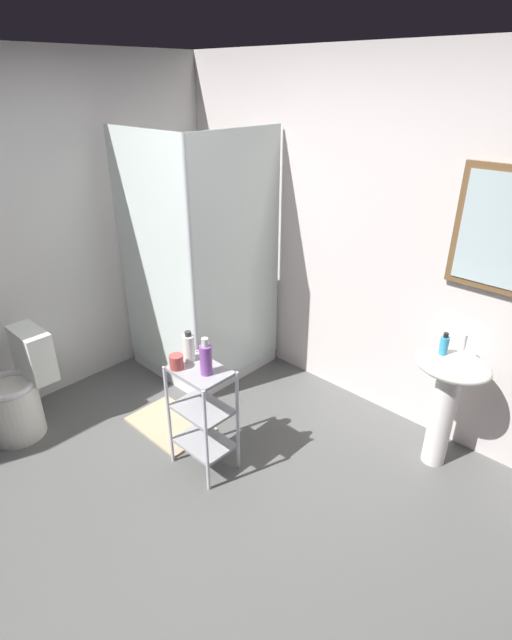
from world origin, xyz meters
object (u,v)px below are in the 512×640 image
at_px(bath_mat, 170,424).
at_px(lotion_bottle_white, 189,347).
at_px(shower_stall, 202,321).
at_px(hand_soap_bottle, 444,345).
at_px(rinse_cup, 176,362).
at_px(storage_cart, 202,411).
at_px(toilet, 18,394).
at_px(pedestal_sink, 447,388).
at_px(conditioner_bottle_purple, 206,359).

bearing_deg(bath_mat, lotion_bottle_white, -8.39).
bearing_deg(lotion_bottle_white, shower_stall, 136.03).
xyz_separation_m(hand_soap_bottle, rinse_cup, (-1.12, -1.14, -0.09)).
bearing_deg(storage_cart, toilet, -151.10).
distance_m(toilet, bath_mat, 1.08).
bearing_deg(bath_mat, hand_soap_bottle, 32.89).
bearing_deg(pedestal_sink, toilet, -142.63).
relative_size(shower_stall, lotion_bottle_white, 10.16).
bearing_deg(lotion_bottle_white, hand_soap_bottle, 41.84).
relative_size(hand_soap_bottle, rinse_cup, 1.58).
bearing_deg(shower_stall, hand_soap_bottle, 8.19).
relative_size(shower_stall, rinse_cup, 22.65).
height_order(conditioner_bottle_purple, bath_mat, conditioner_bottle_purple).
relative_size(pedestal_sink, conditioner_bottle_purple, 3.44).
bearing_deg(hand_soap_bottle, toilet, -142.19).
bearing_deg(toilet, shower_stall, 78.37).
relative_size(toilet, storage_cart, 1.03).
xyz_separation_m(pedestal_sink, storage_cart, (-1.08, -1.08, -0.14)).
height_order(shower_stall, storage_cart, shower_stall).
distance_m(pedestal_sink, hand_soap_bottle, 0.30).
bearing_deg(toilet, storage_cart, 28.90).
xyz_separation_m(rinse_cup, bath_mat, (-0.38, 0.17, -0.78)).
relative_size(toilet, bath_mat, 1.27).
height_order(lotion_bottle_white, rinse_cup, lotion_bottle_white).
relative_size(pedestal_sink, storage_cart, 1.09).
height_order(hand_soap_bottle, rinse_cup, hand_soap_bottle).
distance_m(hand_soap_bottle, conditioner_bottle_purple, 1.42).
distance_m(conditioner_bottle_purple, bath_mat, 1.00).
xyz_separation_m(shower_stall, hand_soap_bottle, (1.92, 0.28, 0.41)).
bearing_deg(bath_mat, conditioner_bottle_purple, -8.67).
height_order(pedestal_sink, bath_mat, pedestal_sink).
bearing_deg(conditioner_bottle_purple, hand_soap_bottle, 48.01).
distance_m(lotion_bottle_white, bath_mat, 0.90).
distance_m(lotion_bottle_white, rinse_cup, 0.12).
relative_size(pedestal_sink, lotion_bottle_white, 4.11).
bearing_deg(pedestal_sink, conditioner_bottle_purple, -133.27).
xyz_separation_m(conditioner_bottle_purple, bath_mat, (-0.55, 0.08, -0.83)).
bearing_deg(pedestal_sink, rinse_cup, -135.66).
bearing_deg(lotion_bottle_white, pedestal_sink, 40.89).
bearing_deg(hand_soap_bottle, shower_stall, -171.81).
relative_size(hand_soap_bottle, bath_mat, 0.23).
relative_size(storage_cart, lotion_bottle_white, 3.76).
height_order(toilet, conditioner_bottle_purple, conditioner_bottle_purple).
xyz_separation_m(storage_cart, hand_soap_bottle, (1.01, 1.05, 0.43)).
relative_size(shower_stall, pedestal_sink, 2.47).
distance_m(storage_cart, hand_soap_bottle, 1.52).
height_order(shower_stall, conditioner_bottle_purple, shower_stall).
height_order(toilet, hand_soap_bottle, hand_soap_bottle).
relative_size(storage_cart, conditioner_bottle_purple, 3.14).
height_order(conditioner_bottle_purple, rinse_cup, conditioner_bottle_purple).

